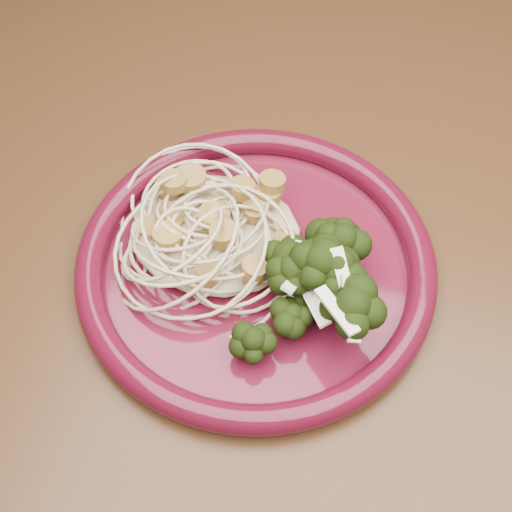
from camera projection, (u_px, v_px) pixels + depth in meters
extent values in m
cube|color=#472814|center=(360.00, 299.00, 0.55)|extent=(1.20, 0.80, 0.04)
cylinder|color=#472814|center=(40.00, 158.00, 1.14)|extent=(0.06, 0.06, 0.71)
cylinder|color=#520E20|center=(256.00, 269.00, 0.54)|extent=(0.35, 0.35, 0.01)
torus|color=#52091C|center=(256.00, 262.00, 0.53)|extent=(0.36, 0.36, 0.02)
ellipsoid|color=#CFB88F|center=(215.00, 225.00, 0.54)|extent=(0.17, 0.16, 0.03)
ellipsoid|color=black|center=(311.00, 289.00, 0.50)|extent=(0.13, 0.15, 0.05)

